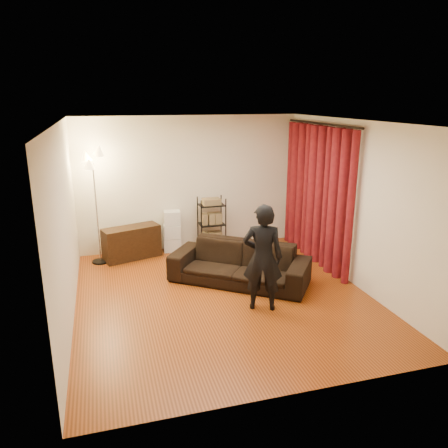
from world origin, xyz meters
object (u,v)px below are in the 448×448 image
object	(u,v)px
person	(263,258)
floor_lamp	(96,208)
media_cabinet	(132,243)
wire_shelf	(212,224)
sofa	(239,264)
storage_boxes	(172,231)

from	to	relation	value
person	floor_lamp	bearing A→B (deg)	-27.18
media_cabinet	wire_shelf	distance (m)	1.64
sofa	person	world-z (taller)	person
storage_boxes	floor_lamp	size ratio (longest dim) A/B	0.40
sofa	floor_lamp	bearing A→B (deg)	-179.35
person	floor_lamp	distance (m)	3.48
person	media_cabinet	xyz separation A→B (m)	(-1.69, 2.67, -0.48)
person	storage_boxes	distance (m)	3.00
media_cabinet	wire_shelf	world-z (taller)	wire_shelf
sofa	storage_boxes	distance (m)	2.04
media_cabinet	storage_boxes	size ratio (longest dim) A/B	1.28
storage_boxes	floor_lamp	bearing A→B (deg)	-170.13
wire_shelf	floor_lamp	distance (m)	2.28
sofa	person	bearing A→B (deg)	-52.00
storage_boxes	media_cabinet	bearing A→B (deg)	-167.69
wire_shelf	storage_boxes	bearing A→B (deg)	153.87
sofa	floor_lamp	distance (m)	2.87
media_cabinet	floor_lamp	distance (m)	0.96
storage_boxes	sofa	bearing A→B (deg)	-65.92
sofa	floor_lamp	xyz separation A→B (m)	(-2.27, 1.61, 0.73)
storage_boxes	floor_lamp	world-z (taller)	floor_lamp
storage_boxes	wire_shelf	xyz separation A→B (m)	(0.79, -0.14, 0.13)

